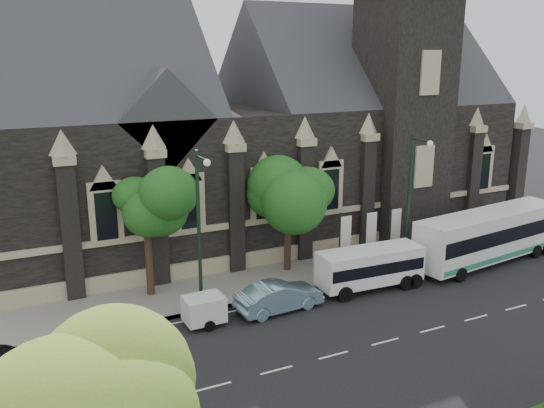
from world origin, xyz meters
TOP-DOWN VIEW (x-y plane):
  - ground at (0.00, 0.00)m, footprint 160.00×160.00m
  - sidewalk at (0.00, 9.50)m, footprint 80.00×5.00m
  - museum at (5.12, 18.78)m, footprint 40.00×17.70m
  - tree_park_near at (-11.77, -8.77)m, footprint 4.42×4.42m
  - tree_walk_right at (3.21, 10.71)m, footprint 4.08×4.08m
  - tree_walk_left at (-5.80, 10.70)m, footprint 3.91×3.91m
  - street_lamp_near at (10.00, 7.09)m, footprint 0.36×1.88m
  - street_lamp_mid at (-4.00, 7.09)m, footprint 0.36×1.88m
  - banner_flag_left at (6.29, 9.00)m, footprint 0.90×0.10m
  - banner_flag_center at (8.29, 9.00)m, footprint 0.90×0.10m
  - banner_flag_right at (10.29, 9.00)m, footprint 0.90×0.10m
  - tour_coach at (16.02, 6.05)m, footprint 12.42×4.09m
  - shuttle_bus at (6.17, 5.81)m, footprint 6.61×2.58m
  - box_trailer at (-4.42, 5.65)m, footprint 2.98×1.75m
  - sedan at (-0.11, 5.52)m, footprint 5.09×2.12m
  - car_far_red at (-10.43, 4.70)m, footprint 4.22×1.97m

SIDE VIEW (x-z plane):
  - ground at x=0.00m, z-range 0.00..0.00m
  - sidewalk at x=0.00m, z-range 0.00..0.15m
  - car_far_red at x=-10.43m, z-range 0.00..1.40m
  - sedan at x=-0.11m, z-range 0.00..1.64m
  - box_trailer at x=-4.42m, z-range 0.11..1.69m
  - shuttle_bus at x=6.17m, z-range 0.21..2.72m
  - tour_coach at x=16.02m, z-range 0.16..3.72m
  - banner_flag_left at x=6.29m, z-range 0.38..4.38m
  - banner_flag_center at x=8.29m, z-range 0.38..4.38m
  - banner_flag_right at x=10.29m, z-range 0.38..4.38m
  - street_lamp_near at x=10.00m, z-range 0.61..9.61m
  - street_lamp_mid at x=-4.00m, z-range 0.61..9.61m
  - tree_walk_left at x=-5.80m, z-range 1.91..9.55m
  - tree_walk_right at x=3.21m, z-range 1.92..9.72m
  - tree_park_near at x=-11.77m, z-range 2.14..10.70m
  - museum at x=5.12m, z-range -6.78..23.12m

